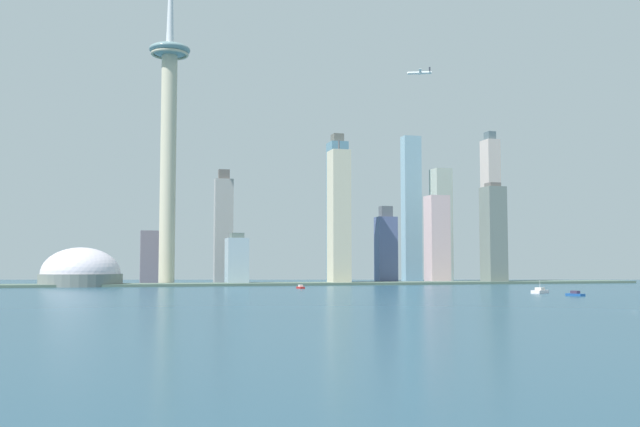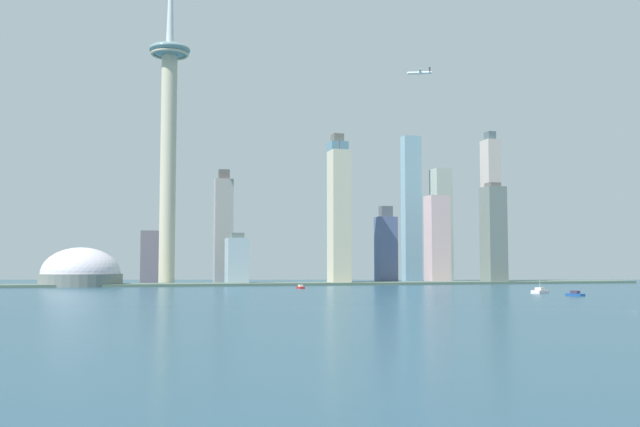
% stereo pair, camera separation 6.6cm
% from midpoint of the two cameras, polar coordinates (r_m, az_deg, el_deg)
% --- Properties ---
extents(ground_plane, '(6000.00, 6000.00, 0.00)m').
position_cam_midpoint_polar(ground_plane, '(355.08, 23.32, -6.95)').
color(ground_plane, '#24475C').
extents(waterfront_pier, '(672.04, 50.54, 2.43)m').
position_cam_midpoint_polar(waterfront_pier, '(747.60, 1.66, -5.49)').
color(waterfront_pier, '#506557').
rests_on(waterfront_pier, ground).
extents(observation_tower, '(41.79, 41.79, 376.51)m').
position_cam_midpoint_polar(observation_tower, '(763.70, -11.74, 7.35)').
color(observation_tower, beige).
rests_on(observation_tower, ground).
extents(stadium_dome, '(76.39, 76.39, 49.72)m').
position_cam_midpoint_polar(stadium_dome, '(722.05, -18.19, -4.60)').
color(stadium_dome, slate).
rests_on(stadium_dome, ground).
extents(skyscraper_0, '(22.77, 21.73, 97.05)m').
position_cam_midpoint_polar(skyscraper_0, '(820.23, 9.14, -2.01)').
color(skyscraper_0, beige).
rests_on(skyscraper_0, ground).
extents(skyscraper_1, '(21.00, 25.77, 52.29)m').
position_cam_midpoint_polar(skyscraper_1, '(741.08, -6.53, -3.67)').
color(skyscraper_1, '#A4B8C5').
rests_on(skyscraper_1, ground).
extents(skyscraper_2, '(20.44, 24.53, 174.22)m').
position_cam_midpoint_polar(skyscraper_2, '(854.17, 1.37, 0.25)').
color(skyscraper_2, '#5B879C').
rests_on(skyscraper_2, ground).
extents(skyscraper_3, '(20.18, 13.26, 126.28)m').
position_cam_midpoint_polar(skyscraper_3, '(815.69, -7.56, -1.22)').
color(skyscraper_3, '#999896').
rests_on(skyscraper_3, ground).
extents(skyscraper_4, '(21.76, 14.45, 176.97)m').
position_cam_midpoint_polar(skyscraper_4, '(892.17, 7.16, 0.38)').
color(skyscraper_4, '#87ACBE').
rests_on(skyscraper_4, ground).
extents(skyscraper_5, '(20.77, 22.58, 137.07)m').
position_cam_midpoint_polar(skyscraper_5, '(897.57, 9.46, -0.90)').
color(skyscraper_5, '#ACB5A8').
rests_on(skyscraper_5, ground).
extents(skyscraper_6, '(16.80, 22.28, 186.52)m').
position_cam_midpoint_polar(skyscraper_6, '(931.29, 13.22, 0.36)').
color(skyscraper_6, beige).
rests_on(skyscraper_6, ground).
extents(skyscraper_7, '(27.69, 15.51, 57.46)m').
position_cam_midpoint_polar(skyscraper_7, '(818.26, -12.91, -3.34)').
color(skyscraper_7, slate).
rests_on(skyscraper_7, ground).
extents(skyscraper_8, '(21.16, 23.59, 109.36)m').
position_cam_midpoint_polar(skyscraper_8, '(812.88, 13.40, -1.60)').
color(skyscraper_8, slate).
rests_on(skyscraper_8, ground).
extents(skyscraper_9, '(21.53, 17.55, 84.52)m').
position_cam_midpoint_polar(skyscraper_9, '(802.27, 5.17, -2.70)').
color(skyscraper_9, slate).
rests_on(skyscraper_9, ground).
extents(skyscraper_10, '(19.29, 23.80, 150.21)m').
position_cam_midpoint_polar(skyscraper_10, '(752.56, 1.49, -0.29)').
color(skyscraper_10, beige).
rests_on(skyscraper_10, ground).
extents(boat_2, '(4.91, 11.53, 3.37)m').
position_cam_midpoint_polar(boat_2, '(623.15, -1.53, -5.78)').
color(boat_2, '#B32220').
rests_on(boat_2, ground).
extents(boat_3, '(17.58, 14.91, 9.32)m').
position_cam_midpoint_polar(boat_3, '(543.45, 16.81, -5.83)').
color(boat_3, white).
rests_on(boat_3, ground).
extents(boat_4, '(6.50, 13.82, 3.44)m').
position_cam_midpoint_polar(boat_4, '(503.37, 19.32, -5.96)').
color(boat_4, '#1B4A8F').
rests_on(boat_4, ground).
extents(airplane, '(26.46, 23.88, 8.07)m').
position_cam_midpoint_polar(airplane, '(852.37, 7.76, 10.85)').
color(airplane, white).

